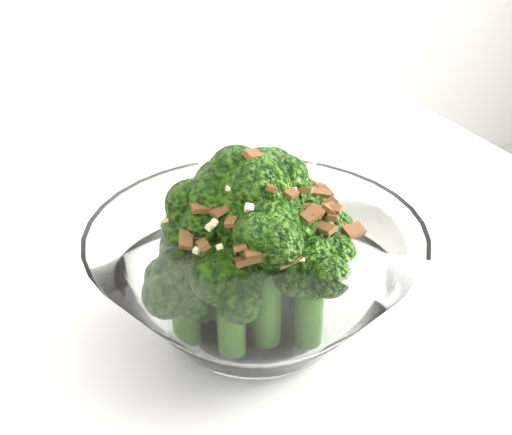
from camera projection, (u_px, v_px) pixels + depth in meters
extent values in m
cylinder|color=white|center=(335.00, 359.00, 1.12)|extent=(0.04, 0.04, 0.71)
cylinder|color=white|center=(256.00, 330.00, 0.54)|extent=(0.09, 0.09, 0.01)
cylinder|color=#2F5C18|center=(223.00, 271.00, 0.52)|extent=(0.02, 0.02, 0.07)
sphere|color=#2D5C11|center=(221.00, 205.00, 0.49)|extent=(0.05, 0.05, 0.05)
cylinder|color=#2F5C18|center=(256.00, 268.00, 0.51)|extent=(0.02, 0.02, 0.08)
sphere|color=#2D5C11|center=(256.00, 194.00, 0.48)|extent=(0.05, 0.05, 0.05)
cylinder|color=#2F5C18|center=(231.00, 324.00, 0.49)|extent=(0.02, 0.02, 0.05)
sphere|color=#2D5C11|center=(230.00, 277.00, 0.47)|extent=(0.04, 0.04, 0.04)
cylinder|color=#2F5C18|center=(186.00, 318.00, 0.50)|extent=(0.02, 0.02, 0.04)
sphere|color=#2D5C11|center=(184.00, 279.00, 0.49)|extent=(0.04, 0.04, 0.04)
cylinder|color=#2F5C18|center=(309.00, 313.00, 0.50)|extent=(0.02, 0.02, 0.05)
sphere|color=#2D5C11|center=(311.00, 265.00, 0.48)|extent=(0.04, 0.04, 0.04)
cylinder|color=#2F5C18|center=(269.00, 254.00, 0.53)|extent=(0.02, 0.02, 0.08)
sphere|color=#2D5C11|center=(269.00, 188.00, 0.51)|extent=(0.05, 0.05, 0.05)
cylinder|color=#2F5C18|center=(305.00, 261.00, 0.56)|extent=(0.02, 0.02, 0.04)
sphere|color=#2D5C11|center=(306.00, 224.00, 0.54)|extent=(0.04, 0.04, 0.04)
cylinder|color=#2F5C18|center=(306.00, 277.00, 0.53)|extent=(0.02, 0.02, 0.06)
sphere|color=#2D5C11|center=(308.00, 226.00, 0.51)|extent=(0.04, 0.04, 0.04)
cylinder|color=#2F5C18|center=(245.00, 258.00, 0.56)|extent=(0.02, 0.02, 0.04)
sphere|color=#2D5C11|center=(245.00, 219.00, 0.54)|extent=(0.04, 0.04, 0.04)
cylinder|color=#2F5C18|center=(267.00, 298.00, 0.49)|extent=(0.02, 0.02, 0.07)
sphere|color=#2D5C11|center=(268.00, 234.00, 0.47)|extent=(0.05, 0.05, 0.05)
cylinder|color=#2F5C18|center=(200.00, 283.00, 0.52)|extent=(0.02, 0.02, 0.05)
sphere|color=#2D5C11|center=(197.00, 234.00, 0.50)|extent=(0.05, 0.05, 0.05)
cube|color=brown|center=(321.00, 193.00, 0.50)|extent=(0.01, 0.01, 0.01)
cube|color=brown|center=(285.00, 241.00, 0.45)|extent=(0.01, 0.02, 0.01)
cube|color=brown|center=(316.00, 188.00, 0.52)|extent=(0.01, 0.02, 0.01)
cube|color=brown|center=(267.00, 179.00, 0.47)|extent=(0.02, 0.01, 0.01)
cube|color=brown|center=(287.00, 191.00, 0.47)|extent=(0.01, 0.01, 0.01)
cube|color=brown|center=(329.00, 205.00, 0.49)|extent=(0.01, 0.01, 0.01)
cube|color=brown|center=(288.00, 260.00, 0.45)|extent=(0.02, 0.01, 0.00)
cube|color=brown|center=(306.00, 182.00, 0.52)|extent=(0.01, 0.02, 0.00)
cube|color=brown|center=(217.00, 173.00, 0.51)|extent=(0.01, 0.01, 0.01)
cube|color=brown|center=(218.00, 174.00, 0.51)|extent=(0.02, 0.01, 0.00)
cube|color=brown|center=(311.00, 190.00, 0.53)|extent=(0.01, 0.01, 0.01)
cube|color=brown|center=(233.00, 219.00, 0.46)|extent=(0.01, 0.02, 0.01)
cube|color=brown|center=(325.00, 228.00, 0.47)|extent=(0.01, 0.01, 0.01)
cube|color=brown|center=(220.00, 178.00, 0.53)|extent=(0.01, 0.02, 0.01)
cube|color=brown|center=(279.00, 174.00, 0.49)|extent=(0.01, 0.01, 0.01)
cube|color=brown|center=(284.00, 187.00, 0.47)|extent=(0.01, 0.01, 0.01)
cube|color=brown|center=(248.00, 260.00, 0.45)|extent=(0.02, 0.01, 0.01)
cube|color=brown|center=(202.00, 187.00, 0.49)|extent=(0.01, 0.01, 0.01)
cube|color=brown|center=(224.00, 180.00, 0.52)|extent=(0.01, 0.01, 0.01)
cube|color=brown|center=(201.00, 208.00, 0.47)|extent=(0.01, 0.01, 0.01)
cube|color=brown|center=(186.00, 240.00, 0.47)|extent=(0.01, 0.02, 0.01)
cube|color=brown|center=(240.00, 246.00, 0.45)|extent=(0.01, 0.02, 0.01)
cube|color=brown|center=(257.00, 252.00, 0.44)|extent=(0.02, 0.01, 0.01)
cube|color=brown|center=(220.00, 180.00, 0.51)|extent=(0.01, 0.01, 0.01)
cube|color=brown|center=(312.00, 214.00, 0.47)|extent=(0.02, 0.01, 0.01)
cube|color=brown|center=(300.00, 182.00, 0.53)|extent=(0.02, 0.02, 0.01)
cube|color=brown|center=(332.00, 209.00, 0.48)|extent=(0.02, 0.02, 0.01)
cube|color=brown|center=(331.00, 209.00, 0.48)|extent=(0.01, 0.01, 0.00)
cube|color=brown|center=(306.00, 213.00, 0.47)|extent=(0.01, 0.01, 0.01)
cube|color=brown|center=(216.00, 173.00, 0.50)|extent=(0.02, 0.02, 0.01)
cube|color=brown|center=(325.00, 191.00, 0.51)|extent=(0.01, 0.01, 0.00)
cube|color=brown|center=(333.00, 215.00, 0.48)|extent=(0.01, 0.01, 0.00)
cube|color=brown|center=(264.00, 194.00, 0.47)|extent=(0.02, 0.01, 0.01)
cube|color=brown|center=(353.00, 231.00, 0.48)|extent=(0.02, 0.01, 0.01)
cube|color=brown|center=(312.00, 211.00, 0.47)|extent=(0.01, 0.01, 0.01)
cube|color=brown|center=(270.00, 186.00, 0.46)|extent=(0.01, 0.02, 0.01)
cube|color=brown|center=(218.00, 211.00, 0.47)|extent=(0.01, 0.01, 0.01)
cube|color=brown|center=(265.00, 168.00, 0.50)|extent=(0.02, 0.01, 0.01)
cube|color=brown|center=(253.00, 155.00, 0.47)|extent=(0.01, 0.01, 0.01)
cube|color=brown|center=(187.00, 198.00, 0.49)|extent=(0.01, 0.02, 0.01)
cube|color=brown|center=(302.00, 190.00, 0.48)|extent=(0.02, 0.01, 0.01)
cube|color=brown|center=(249.00, 164.00, 0.49)|extent=(0.01, 0.01, 0.01)
cube|color=brown|center=(203.00, 245.00, 0.46)|extent=(0.01, 0.01, 0.01)
cube|color=brown|center=(304.00, 186.00, 0.52)|extent=(0.02, 0.02, 0.01)
cube|color=brown|center=(195.00, 187.00, 0.50)|extent=(0.02, 0.02, 0.01)
cube|color=brown|center=(219.00, 180.00, 0.49)|extent=(0.01, 0.01, 0.01)
cube|color=brown|center=(235.00, 174.00, 0.52)|extent=(0.01, 0.02, 0.01)
cube|color=brown|center=(288.00, 176.00, 0.51)|extent=(0.01, 0.01, 0.00)
cube|color=beige|center=(265.00, 209.00, 0.46)|extent=(0.01, 0.01, 0.00)
cube|color=beige|center=(215.00, 221.00, 0.46)|extent=(0.00, 0.00, 0.00)
cube|color=beige|center=(301.00, 259.00, 0.45)|extent=(0.00, 0.00, 0.00)
cube|color=beige|center=(229.00, 188.00, 0.47)|extent=(0.00, 0.00, 0.00)
cube|color=beige|center=(220.00, 247.00, 0.45)|extent=(0.00, 0.01, 0.00)
cube|color=beige|center=(275.00, 229.00, 0.45)|extent=(0.01, 0.01, 0.01)
cube|color=beige|center=(285.00, 236.00, 0.46)|extent=(0.00, 0.00, 0.00)
cube|color=beige|center=(165.00, 220.00, 0.48)|extent=(0.00, 0.00, 0.00)
cube|color=beige|center=(249.00, 208.00, 0.46)|extent=(0.01, 0.01, 0.01)
cube|color=beige|center=(197.00, 251.00, 0.46)|extent=(0.01, 0.01, 0.00)
cube|color=beige|center=(266.00, 251.00, 0.45)|extent=(0.01, 0.01, 0.00)
cube|color=beige|center=(210.00, 227.00, 0.46)|extent=(0.01, 0.01, 0.00)
cube|color=beige|center=(215.00, 223.00, 0.46)|extent=(0.01, 0.00, 0.00)
cube|color=beige|center=(244.00, 237.00, 0.45)|extent=(0.01, 0.01, 0.01)
cube|color=beige|center=(271.00, 166.00, 0.50)|extent=(0.00, 0.00, 0.00)
cube|color=beige|center=(293.00, 192.00, 0.47)|extent=(0.01, 0.01, 0.01)
cube|color=beige|center=(240.00, 164.00, 0.49)|extent=(0.00, 0.00, 0.00)
cube|color=beige|center=(216.00, 182.00, 0.53)|extent=(0.01, 0.01, 0.00)
cube|color=beige|center=(233.00, 181.00, 0.47)|extent=(0.00, 0.00, 0.00)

